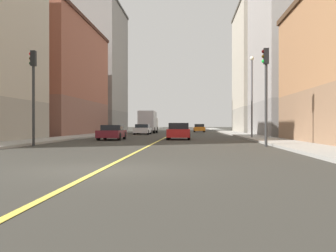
% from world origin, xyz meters
% --- Properties ---
extents(ground_plane, '(400.00, 400.00, 0.00)m').
position_xyz_m(ground_plane, '(0.00, 0.00, 0.00)').
color(ground_plane, '#36332D').
rests_on(ground_plane, ground).
extents(sidewalk_left, '(2.74, 168.00, 0.15)m').
position_xyz_m(sidewalk_left, '(8.57, 49.00, 0.07)').
color(sidewalk_left, '#9E9B93').
rests_on(sidewalk_left, ground).
extents(sidewalk_right, '(2.74, 168.00, 0.15)m').
position_xyz_m(sidewalk_right, '(-8.57, 49.00, 0.07)').
color(sidewalk_right, '#9E9B93').
rests_on(sidewalk_right, ground).
extents(lane_center_stripe, '(0.16, 154.00, 0.01)m').
position_xyz_m(lane_center_stripe, '(0.00, 49.00, 0.01)').
color(lane_center_stripe, '#E5D14C').
rests_on(lane_center_stripe, ground).
extents(building_left_mid, '(9.54, 16.82, 21.58)m').
position_xyz_m(building_left_mid, '(14.56, 36.08, 10.80)').
color(building_left_mid, gray).
rests_on(building_left_mid, ground).
extents(building_left_far, '(9.54, 17.64, 20.12)m').
position_xyz_m(building_left_far, '(14.56, 56.94, 10.07)').
color(building_left_far, '#9D9688').
rests_on(building_left_far, ground).
extents(building_right_midblock, '(9.54, 22.88, 13.88)m').
position_xyz_m(building_right_midblock, '(-14.56, 39.43, 6.95)').
color(building_right_midblock, brown).
rests_on(building_right_midblock, ground).
extents(building_right_distant, '(9.54, 16.89, 22.25)m').
position_xyz_m(building_right_distant, '(-14.56, 62.26, 11.13)').
color(building_right_distant, slate).
rests_on(building_right_distant, ground).
extents(traffic_light_left_near, '(0.40, 0.32, 5.64)m').
position_xyz_m(traffic_light_left_near, '(6.78, 12.77, 3.67)').
color(traffic_light_left_near, '#2D2D2D').
rests_on(traffic_light_left_near, ground).
extents(traffic_light_right_near, '(0.40, 0.32, 5.63)m').
position_xyz_m(traffic_light_right_near, '(-6.82, 12.77, 3.67)').
color(traffic_light_right_near, '#2D2D2D').
rests_on(traffic_light_right_near, ground).
extents(street_lamp_left_near, '(0.36, 0.36, 7.08)m').
position_xyz_m(street_lamp_left_near, '(7.80, 25.42, 4.44)').
color(street_lamp_left_near, '#4C4C51').
rests_on(street_lamp_left_near, ground).
extents(car_white, '(1.98, 4.40, 1.31)m').
position_xyz_m(car_white, '(-3.69, 41.84, 0.65)').
color(car_white, white).
rests_on(car_white, ground).
extents(car_orange, '(1.95, 4.38, 1.36)m').
position_xyz_m(car_orange, '(3.84, 59.01, 0.67)').
color(car_orange, orange).
rests_on(car_orange, ground).
extents(car_maroon, '(1.90, 4.29, 1.23)m').
position_xyz_m(car_maroon, '(-4.04, 22.84, 0.60)').
color(car_maroon, maroon).
rests_on(car_maroon, ground).
extents(car_red, '(1.95, 3.95, 1.40)m').
position_xyz_m(car_red, '(1.47, 23.89, 0.68)').
color(car_red, red).
rests_on(car_red, ground).
extents(box_truck, '(2.37, 7.74, 3.20)m').
position_xyz_m(box_truck, '(-3.82, 49.96, 1.68)').
color(box_truck, beige).
rests_on(box_truck, ground).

